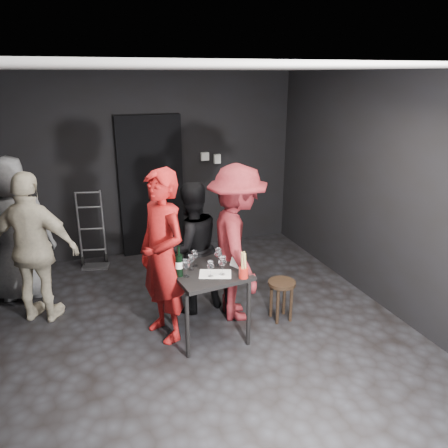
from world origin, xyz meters
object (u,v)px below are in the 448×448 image
object	(u,v)px
server_red	(162,240)
woman_black	(191,246)
hand_truck	(94,252)
man_maroon	(237,231)
breadstick_cup	(244,266)
tasting_table	(208,279)
bystander_cream	(33,239)
bystander_grey	(13,217)
stool	(282,290)
wine_bottle	(179,265)

from	to	relation	value
server_red	woman_black	bearing A→B (deg)	116.19
hand_truck	man_maroon	size ratio (longest dim) A/B	0.54
breadstick_cup	man_maroon	bearing A→B (deg)	75.18
tasting_table	man_maroon	size ratio (longest dim) A/B	0.36
woman_black	bystander_cream	distance (m)	1.70
hand_truck	bystander_cream	world-z (taller)	bystander_cream
server_red	bystander_grey	size ratio (longest dim) A/B	1.04
bystander_cream	bystander_grey	bearing A→B (deg)	-41.79
stool	wine_bottle	size ratio (longest dim) A/B	1.50
bystander_cream	wine_bottle	size ratio (longest dim) A/B	6.20
tasting_table	server_red	world-z (taller)	server_red
server_red	man_maroon	size ratio (longest dim) A/B	1.05
stool	breadstick_cup	bearing A→B (deg)	-153.35
breadstick_cup	server_red	bearing A→B (deg)	148.82
bystander_grey	stool	bearing A→B (deg)	153.04
stool	server_red	size ratio (longest dim) A/B	0.22
bystander_grey	server_red	bearing A→B (deg)	138.49
stool	server_red	xyz separation A→B (m)	(-1.30, 0.14, 0.73)
bystander_cream	wine_bottle	bearing A→B (deg)	171.96
man_maroon	breadstick_cup	size ratio (longest dim) A/B	7.16
woman_black	bystander_grey	world-z (taller)	bystander_grey
bystander_grey	hand_truck	bearing A→B (deg)	-141.04
tasting_table	wine_bottle	bearing A→B (deg)	-175.18
wine_bottle	tasting_table	bearing A→B (deg)	4.82
tasting_table	breadstick_cup	size ratio (longest dim) A/B	2.59
tasting_table	breadstick_cup	xyz separation A→B (m)	(0.27, -0.28, 0.23)
tasting_table	wine_bottle	distance (m)	0.38
hand_truck	breadstick_cup	size ratio (longest dim) A/B	3.83
stool	bystander_cream	bearing A→B (deg)	159.84
woman_black	bystander_grey	xyz separation A→B (m)	(-1.90, 0.99, 0.26)
woman_black	bystander_grey	size ratio (longest dim) A/B	0.76
wine_bottle	bystander_cream	bearing A→B (deg)	144.61
hand_truck	wine_bottle	world-z (taller)	hand_truck
server_red	breadstick_cup	world-z (taller)	server_red
hand_truck	bystander_grey	xyz separation A→B (m)	(-0.90, -0.66, 0.84)
tasting_table	bystander_grey	bearing A→B (deg)	140.41
man_maroon	server_red	bearing A→B (deg)	106.40
hand_truck	server_red	bearing A→B (deg)	-61.22
man_maroon	bystander_grey	size ratio (longest dim) A/B	0.99
tasting_table	stool	world-z (taller)	tasting_table
tasting_table	server_red	size ratio (longest dim) A/B	0.35
tasting_table	man_maroon	distance (m)	0.63
stool	wine_bottle	distance (m)	1.28
stool	wine_bottle	bearing A→B (deg)	-178.04
stool	man_maroon	bearing A→B (deg)	149.11
hand_truck	stool	xyz separation A→B (m)	(1.89, -2.24, 0.15)
bystander_grey	tasting_table	bearing A→B (deg)	142.98
stool	man_maroon	world-z (taller)	man_maroon
tasting_table	stool	bearing A→B (deg)	0.93
stool	wine_bottle	world-z (taller)	wine_bottle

